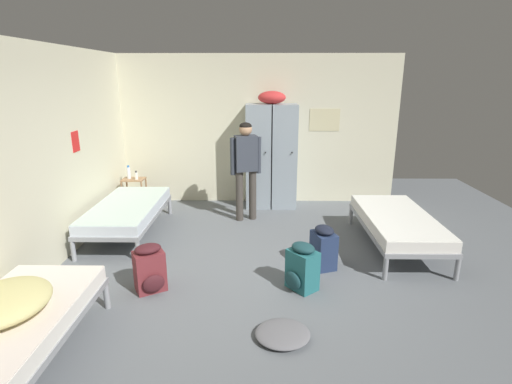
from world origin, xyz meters
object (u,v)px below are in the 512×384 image
at_px(backpack_navy, 323,248).
at_px(clothes_pile_grey, 283,334).
at_px(bed_left_rear, 127,210).
at_px(lotion_bottle, 136,176).
at_px(bed_left_front, 6,331).
at_px(bedding_heap, 4,302).
at_px(person_traveler, 246,162).
at_px(locker_bank, 271,154).
at_px(shelf_unit, 135,191).
at_px(bed_right, 397,222).
at_px(backpack_teal, 302,268).
at_px(water_bottle, 129,173).
at_px(backpack_maroon, 150,269).

distance_m(backpack_navy, clothes_pile_grey, 1.53).
relative_size(bed_left_rear, lotion_bottle, 12.38).
distance_m(bed_left_front, bedding_heap, 0.23).
xyz_separation_m(bed_left_rear, person_traveler, (1.76, 0.66, 0.59)).
xyz_separation_m(locker_bank, bedding_heap, (-2.22, -4.24, -0.37)).
xyz_separation_m(shelf_unit, bed_right, (4.15, -1.59, 0.04)).
xyz_separation_m(bedding_heap, lotion_bottle, (-0.15, 3.94, 0.04)).
height_order(person_traveler, backpack_teal, person_traveler).
xyz_separation_m(shelf_unit, water_bottle, (-0.08, 0.02, 0.33)).
relative_size(water_bottle, clothes_pile_grey, 0.46).
bearing_deg(bed_left_front, lotion_bottle, 92.56).
distance_m(water_bottle, clothes_pile_grey, 4.47).
distance_m(bed_left_front, water_bottle, 4.10).
xyz_separation_m(lotion_bottle, backpack_navy, (2.96, -2.16, -0.38)).
relative_size(person_traveler, water_bottle, 6.83).
relative_size(bed_right, water_bottle, 8.03).
height_order(bed_left_front, lotion_bottle, lotion_bottle).
bearing_deg(bed_right, backpack_maroon, -159.19).
height_order(bed_left_front, backpack_maroon, backpack_maroon).
distance_m(shelf_unit, bedding_heap, 3.99).
bearing_deg(water_bottle, backpack_teal, -44.43).
height_order(bed_right, bed_left_rear, same).
bearing_deg(bedding_heap, lotion_bottle, 92.21).
xyz_separation_m(bed_right, bed_left_rear, (-3.90, 0.44, 0.00)).
xyz_separation_m(bed_left_rear, bed_left_front, (0.00, -2.91, 0.00)).
bearing_deg(water_bottle, backpack_navy, -35.50).
bearing_deg(backpack_maroon, shelf_unit, 110.29).
bearing_deg(clothes_pile_grey, backpack_maroon, 150.04).
xyz_separation_m(locker_bank, bed_right, (1.70, -1.85, -0.59)).
bearing_deg(backpack_navy, water_bottle, 144.50).
bearing_deg(bedding_heap, clothes_pile_grey, 9.55).
height_order(locker_bank, backpack_maroon, locker_bank).
xyz_separation_m(bed_right, backpack_teal, (-1.43, -1.13, -0.12)).
height_order(bed_right, clothes_pile_grey, bed_right).
xyz_separation_m(bed_left_front, backpack_navy, (2.78, 1.86, -0.12)).
xyz_separation_m(person_traveler, backpack_navy, (1.02, -1.71, -0.72)).
height_order(shelf_unit, backpack_navy, shelf_unit).
height_order(bed_left_front, person_traveler, person_traveler).
relative_size(person_traveler, backpack_teal, 2.94).
xyz_separation_m(water_bottle, clothes_pile_grey, (2.54, -3.62, -0.63)).
height_order(person_traveler, water_bottle, person_traveler).
distance_m(bed_left_rear, lotion_bottle, 1.15).
bearing_deg(bedding_heap, bed_right, 31.34).
bearing_deg(bed_left_front, person_traveler, 63.70).
bearing_deg(backpack_teal, bed_left_front, -151.56).
distance_m(bedding_heap, backpack_teal, 2.81).
height_order(water_bottle, backpack_maroon, water_bottle).
distance_m(backpack_navy, backpack_teal, 0.61).
distance_m(bed_right, water_bottle, 4.53).
distance_m(bed_left_rear, water_bottle, 1.25).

